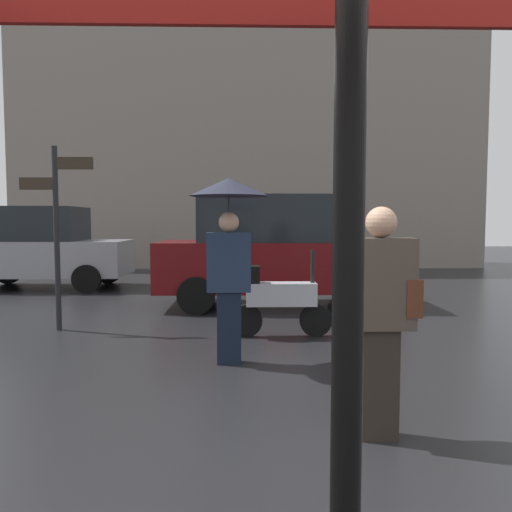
# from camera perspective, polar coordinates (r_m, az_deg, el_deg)

# --- Properties ---
(pedestrian_with_umbrella) EXTENTS (0.90, 0.90, 2.12)m
(pedestrian_with_umbrella) POSITION_cam_1_polar(r_m,az_deg,el_deg) (5.67, -3.12, 3.27)
(pedestrian_with_umbrella) COLOR black
(pedestrian_with_umbrella) RESTS_ON ground
(pedestrian_with_bag) EXTENTS (0.53, 0.24, 1.74)m
(pedestrian_with_bag) POSITION_cam_1_polar(r_m,az_deg,el_deg) (3.85, 14.13, -5.82)
(pedestrian_with_bag) COLOR #2A241E
(pedestrian_with_bag) RESTS_ON ground
(parked_scooter) EXTENTS (1.45, 0.32, 1.23)m
(parked_scooter) POSITION_cam_1_polar(r_m,az_deg,el_deg) (7.08, 2.50, -4.78)
(parked_scooter) COLOR black
(parked_scooter) RESTS_ON ground
(parked_car_left) EXTENTS (4.52, 1.88, 2.12)m
(parked_car_left) POSITION_cam_1_polar(r_m,az_deg,el_deg) (9.58, 1.93, 0.54)
(parked_car_left) COLOR #590C0F
(parked_car_left) RESTS_ON ground
(parked_car_right) EXTENTS (4.01, 1.99, 1.98)m
(parked_car_right) POSITION_cam_1_polar(r_m,az_deg,el_deg) (13.24, -23.33, 0.90)
(parked_car_right) COLOR gray
(parked_car_right) RESTS_ON ground
(street_signpost) EXTENTS (1.08, 0.08, 2.74)m
(street_signpost) POSITION_cam_1_polar(r_m,az_deg,el_deg) (7.99, -21.81, 3.95)
(street_signpost) COLOR black
(street_signpost) RESTS_ON ground
(building_block) EXTENTS (16.42, 2.91, 14.22)m
(building_block) POSITION_cam_1_polar(r_m,az_deg,el_deg) (19.41, -0.81, 20.37)
(building_block) COLOR gray
(building_block) RESTS_ON ground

